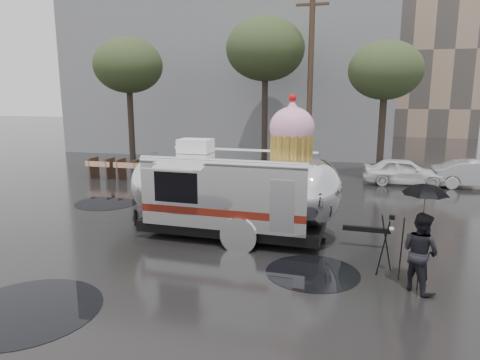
# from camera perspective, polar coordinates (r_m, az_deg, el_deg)

# --- Properties ---
(ground) EXTENTS (120.00, 120.00, 0.00)m
(ground) POSITION_cam_1_polar(r_m,az_deg,el_deg) (10.18, -13.74, -12.21)
(ground) COLOR black
(ground) RESTS_ON ground
(puddles) EXTENTS (12.63, 10.28, 0.01)m
(puddles) POSITION_cam_1_polar(r_m,az_deg,el_deg) (12.59, -16.98, -7.73)
(puddles) COLOR black
(puddles) RESTS_ON ground
(grey_building) EXTENTS (22.00, 12.00, 13.00)m
(grey_building) POSITION_cam_1_polar(r_m,az_deg,el_deg) (33.39, -0.53, 15.62)
(grey_building) COLOR slate
(grey_building) RESTS_ON ground
(utility_pole) EXTENTS (1.60, 0.28, 9.00)m
(utility_pole) POSITION_cam_1_polar(r_m,az_deg,el_deg) (22.29, 9.33, 12.77)
(utility_pole) COLOR #473323
(utility_pole) RESTS_ON ground
(tree_left) EXTENTS (3.64, 3.64, 6.95)m
(tree_left) POSITION_cam_1_polar(r_m,az_deg,el_deg) (24.17, -14.67, 14.49)
(tree_left) COLOR #382D26
(tree_left) RESTS_ON ground
(tree_mid) EXTENTS (4.20, 4.20, 8.03)m
(tree_mid) POSITION_cam_1_polar(r_m,az_deg,el_deg) (23.74, 3.41, 16.96)
(tree_mid) COLOR #382D26
(tree_mid) RESTS_ON ground
(tree_right) EXTENTS (3.36, 3.36, 6.42)m
(tree_right) POSITION_cam_1_polar(r_m,az_deg,el_deg) (21.26, 18.82, 13.58)
(tree_right) COLOR #382D26
(tree_right) RESTS_ON ground
(barricade_row) EXTENTS (4.30, 0.80, 1.00)m
(barricade_row) POSITION_cam_1_polar(r_m,az_deg,el_deg) (21.05, -14.51, 1.44)
(barricade_row) COLOR #473323
(barricade_row) RESTS_ON ground
(airstream_trailer) EXTENTS (7.63, 2.97, 4.11)m
(airstream_trailer) POSITION_cam_1_polar(r_m,az_deg,el_deg) (12.11, -0.49, -0.92)
(airstream_trailer) COLOR silver
(airstream_trailer) RESTS_ON ground
(person_right) EXTENTS (0.87, 0.90, 1.68)m
(person_right) POSITION_cam_1_polar(r_m,az_deg,el_deg) (9.63, 22.89, -8.84)
(person_right) COLOR black
(person_right) RESTS_ON ground
(umbrella_black) EXTENTS (1.10, 1.10, 2.30)m
(umbrella_black) POSITION_cam_1_polar(r_m,az_deg,el_deg) (9.33, 23.41, -2.55)
(umbrella_black) COLOR black
(umbrella_black) RESTS_ON ground
(tripod) EXTENTS (0.57, 0.57, 1.41)m
(tripod) POSITION_cam_1_polar(r_m,az_deg,el_deg) (10.18, 19.43, -7.62)
(tripod) COLOR black
(tripod) RESTS_ON ground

